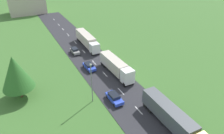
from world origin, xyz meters
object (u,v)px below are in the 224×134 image
at_px(truck_third, 87,40).
at_px(distant_building, 26,2).
at_px(car_third, 114,97).
at_px(lamppost_second, 92,81).
at_px(car_fourth, 89,66).
at_px(truck_second, 116,66).
at_px(car_fifth, 75,51).
at_px(truck_lead, 173,118).
at_px(tree_birch, 15,73).

relative_size(truck_third, distant_building, 0.89).
bearing_deg(car_third, distant_building, 94.07).
bearing_deg(lamppost_second, car_third, -27.12).
bearing_deg(car_fourth, truck_third, 70.47).
height_order(truck_second, car_fifth, truck_second).
bearing_deg(car_fifth, lamppost_second, -99.84).
relative_size(truck_lead, lamppost_second, 1.70).
xyz_separation_m(truck_second, truck_third, (-0.14, 18.19, 0.07)).
relative_size(truck_lead, tree_birch, 1.56).
bearing_deg(car_fifth, car_third, -90.11).
height_order(truck_third, distant_building, distant_building).
bearing_deg(distant_building, car_third, -85.93).
bearing_deg(truck_second, car_third, -120.26).
bearing_deg(lamppost_second, car_fourth, 71.00).
bearing_deg(car_fifth, truck_third, 31.35).
bearing_deg(lamppost_second, truck_third, 70.72).
xyz_separation_m(car_fifth, tree_birch, (-15.94, -14.23, 4.84)).
bearing_deg(tree_birch, distant_building, 80.99).
relative_size(truck_second, car_fifth, 3.09).
relative_size(car_third, car_fourth, 0.98).
xyz_separation_m(truck_second, distant_building, (-10.52, 67.15, 2.76)).
bearing_deg(car_fourth, tree_birch, -165.88).
bearing_deg(distant_building, car_fourth, -84.75).
height_order(lamppost_second, distant_building, distant_building).
height_order(truck_lead, truck_third, truck_third).
distance_m(truck_lead, tree_birch, 29.33).
bearing_deg(distant_building, truck_second, -81.10).
relative_size(truck_third, lamppost_second, 1.67).
xyz_separation_m(car_fourth, car_fifth, (-0.27, 10.15, 0.04)).
height_order(truck_second, truck_third, truck_third).
bearing_deg(tree_birch, lamppost_second, -32.74).
distance_m(lamppost_second, tree_birch, 14.45).
distance_m(truck_lead, car_fifth, 34.79).
bearing_deg(car_fifth, distant_building, 95.98).
distance_m(car_fourth, lamppost_second, 13.12).
bearing_deg(distant_building, tree_birch, -99.01).
height_order(tree_birch, distant_building, distant_building).
bearing_deg(truck_third, tree_birch, -140.46).
height_order(truck_second, tree_birch, tree_birch).
height_order(truck_lead, car_fourth, truck_lead).
bearing_deg(distant_building, truck_third, -78.03).
bearing_deg(lamppost_second, truck_lead, -54.38).
height_order(truck_second, lamppost_second, lamppost_second).
distance_m(car_fifth, lamppost_second, 22.67).
relative_size(car_fifth, distant_building, 0.25).
xyz_separation_m(tree_birch, distant_building, (10.50, 66.20, -0.84)).
height_order(truck_third, tree_birch, tree_birch).
bearing_deg(car_fourth, distant_building, 95.25).
bearing_deg(truck_second, car_fifth, 108.50).
relative_size(truck_lead, truck_second, 1.16).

